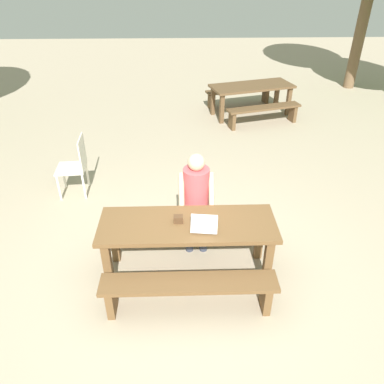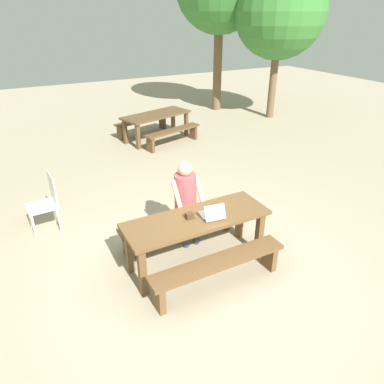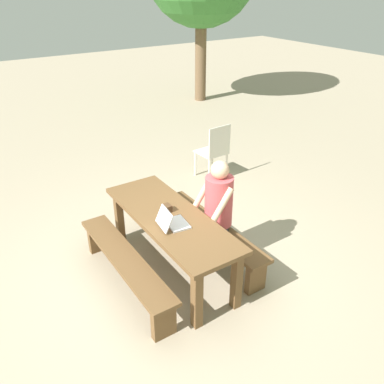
# 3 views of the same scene
# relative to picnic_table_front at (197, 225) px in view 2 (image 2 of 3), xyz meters

# --- Properties ---
(ground_plane) EXTENTS (30.00, 30.00, 0.00)m
(ground_plane) POSITION_rel_picnic_table_front_xyz_m (0.00, 0.00, -0.62)
(ground_plane) COLOR tan
(picnic_table_front) EXTENTS (1.98, 0.69, 0.74)m
(picnic_table_front) POSITION_rel_picnic_table_front_xyz_m (0.00, 0.00, 0.00)
(picnic_table_front) COLOR brown
(picnic_table_front) RESTS_ON ground
(bench_near) EXTENTS (1.84, 0.30, 0.42)m
(bench_near) POSITION_rel_picnic_table_front_xyz_m (0.00, -0.58, -0.30)
(bench_near) COLOR brown
(bench_near) RESTS_ON ground
(bench_far) EXTENTS (1.84, 0.30, 0.42)m
(bench_far) POSITION_rel_picnic_table_front_xyz_m (0.00, 0.58, -0.30)
(bench_far) COLOR brown
(bench_far) RESTS_ON ground
(laptop) EXTENTS (0.32, 0.33, 0.21)m
(laptop) POSITION_rel_picnic_table_front_xyz_m (0.18, -0.09, 0.17)
(laptop) COLOR silver
(laptop) RESTS_ON picnic_table_front
(small_pouch) EXTENTS (0.10, 0.08, 0.08)m
(small_pouch) POSITION_rel_picnic_table_front_xyz_m (-0.10, 0.02, 0.16)
(small_pouch) COLOR #4C331E
(small_pouch) RESTS_ON picnic_table_front
(person_seated) EXTENTS (0.43, 0.42, 1.30)m
(person_seated) POSITION_rel_picnic_table_front_xyz_m (0.12, 0.55, 0.13)
(person_seated) COLOR #333847
(person_seated) RESTS_ON ground
(plastic_chair) EXTENTS (0.47, 0.47, 0.96)m
(plastic_chair) POSITION_rel_picnic_table_front_xyz_m (-1.69, 1.85, -0.11)
(plastic_chair) COLOR silver
(plastic_chair) RESTS_ON ground
(picnic_table_mid) EXTENTS (2.03, 1.26, 0.71)m
(picnic_table_mid) POSITION_rel_picnic_table_front_xyz_m (1.60, 5.24, -0.02)
(picnic_table_mid) COLOR brown
(picnic_table_mid) RESTS_ON ground
(bench_mid_south) EXTENTS (1.72, 0.76, 0.42)m
(bench_mid_south) POSITION_rel_picnic_table_front_xyz_m (1.78, 4.59, -0.30)
(bench_mid_south) COLOR brown
(bench_mid_south) RESTS_ON ground
(bench_mid_north) EXTENTS (1.72, 0.76, 0.42)m
(bench_mid_north) POSITION_rel_picnic_table_front_xyz_m (1.41, 5.88, -0.30)
(bench_mid_north) COLOR brown
(bench_mid_north) RESTS_ON ground
(tree_left) EXTENTS (2.73, 2.73, 4.53)m
(tree_left) POSITION_rel_picnic_table_front_xyz_m (5.85, 5.59, 2.54)
(tree_left) COLOR brown
(tree_left) RESTS_ON ground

